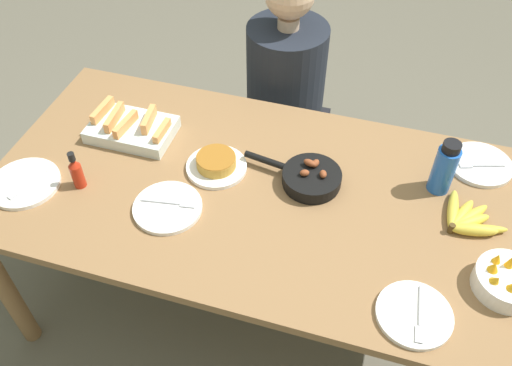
{
  "coord_description": "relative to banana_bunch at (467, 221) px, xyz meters",
  "views": [
    {
      "loc": [
        0.37,
        -1.23,
        2.15
      ],
      "look_at": [
        0.0,
        0.0,
        0.79
      ],
      "focal_mm": 38.0,
      "sensor_mm": 36.0,
      "label": 1
    }
  ],
  "objects": [
    {
      "name": "hot_sauce_bottle",
      "position": [
        -1.3,
        -0.21,
        0.05
      ],
      "size": [
        0.04,
        0.04,
        0.15
      ],
      "color": "#B72814",
      "rests_on": "dining_table"
    },
    {
      "name": "water_bottle",
      "position": [
        -0.1,
        0.14,
        0.08
      ],
      "size": [
        0.08,
        0.08,
        0.21
      ],
      "color": "blue",
      "rests_on": "dining_table"
    },
    {
      "name": "melon_tray",
      "position": [
        -1.24,
        0.09,
        0.01
      ],
      "size": [
        0.32,
        0.2,
        0.1
      ],
      "color": "silver",
      "rests_on": "dining_table"
    },
    {
      "name": "empty_plate_far_right",
      "position": [
        -0.13,
        -0.39,
        -0.01
      ],
      "size": [
        0.22,
        0.22,
        0.02
      ],
      "color": "white",
      "rests_on": "dining_table"
    },
    {
      "name": "empty_plate_near_front",
      "position": [
        0.04,
        0.3,
        -0.01
      ],
      "size": [
        0.23,
        0.23,
        0.02
      ],
      "color": "white",
      "rests_on": "dining_table"
    },
    {
      "name": "person_figure",
      "position": [
        -0.79,
        0.69,
        -0.28
      ],
      "size": [
        0.39,
        0.39,
        1.22
      ],
      "color": "black",
      "rests_on": "ground_plane"
    },
    {
      "name": "frittata_plate_center",
      "position": [
        -0.87,
        0.01,
        0.0
      ],
      "size": [
        0.22,
        0.22,
        0.06
      ],
      "color": "white",
      "rests_on": "dining_table"
    },
    {
      "name": "ground_plane",
      "position": [
        -0.7,
        -0.05,
        -0.78
      ],
      "size": [
        14.0,
        14.0,
        0.0
      ],
      "primitive_type": "plane",
      "color": "#666051"
    },
    {
      "name": "empty_plate_mid_edge",
      "position": [
        -0.96,
        -0.22,
        -0.01
      ],
      "size": [
        0.23,
        0.23,
        0.02
      ],
      "color": "white",
      "rests_on": "dining_table"
    },
    {
      "name": "banana_bunch",
      "position": [
        0.0,
        0.0,
        0.0
      ],
      "size": [
        0.2,
        0.2,
        0.04
      ],
      "color": "gold",
      "rests_on": "dining_table"
    },
    {
      "name": "empty_plate_far_left",
      "position": [
        -1.49,
        -0.26,
        -0.01
      ],
      "size": [
        0.25,
        0.25,
        0.02
      ],
      "color": "white",
      "rests_on": "dining_table"
    },
    {
      "name": "fruit_bowl_mango",
      "position": [
        0.12,
        -0.22,
        0.02
      ],
      "size": [
        0.19,
        0.19,
        0.12
      ],
      "color": "white",
      "rests_on": "dining_table"
    },
    {
      "name": "skillet",
      "position": [
        -0.53,
        0.03,
        0.01
      ],
      "size": [
        0.36,
        0.21,
        0.08
      ],
      "rotation": [
        0.0,
        0.0,
        2.98
      ],
      "color": "black",
      "rests_on": "dining_table"
    },
    {
      "name": "dining_table",
      "position": [
        -0.7,
        -0.05,
        -0.11
      ],
      "size": [
        1.88,
        0.96,
        0.76
      ],
      "color": "olive",
      "rests_on": "ground_plane"
    }
  ]
}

